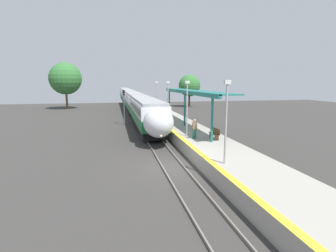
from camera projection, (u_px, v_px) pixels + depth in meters
The scene contains 15 objects.
ground_plane at pixel (173, 168), 17.90m from camera, with size 120.00×120.00×0.00m, color #383533.
rail_left at pixel (162, 167), 17.75m from camera, with size 0.08×90.00×0.15m, color slate.
rail_right at pixel (183, 166), 18.04m from camera, with size 0.08×90.00×0.15m, color slate.
train at pixel (131, 98), 59.47m from camera, with size 2.82×78.49×3.84m.
platform_right at pixel (224, 157), 18.57m from camera, with size 4.21×64.00×1.05m.
platform_bench at pixel (215, 133), 22.13m from camera, with size 0.44×1.57×0.89m.
person_waiting at pixel (194, 129), 22.15m from camera, with size 0.36×0.22×1.67m.
railway_signal at pixel (124, 104), 35.62m from camera, with size 0.28×0.28×4.75m.
lamppost_near at pixel (226, 116), 14.98m from camera, with size 0.36×0.20×4.86m.
lamppost_mid at pixel (187, 104), 22.89m from camera, with size 0.36×0.20×4.86m.
lamppost_far at pixel (168, 99), 30.79m from camera, with size 0.36×0.20×4.86m.
lamppost_farthest at pixel (157, 95), 38.70m from camera, with size 0.36×0.20×4.86m.
station_canopy at pixel (190, 93), 28.30m from camera, with size 2.02×19.19×3.87m.
background_tree_left at pixel (65, 79), 56.22m from camera, with size 6.82×6.82×9.97m.
background_tree_right at pixel (189, 86), 61.55m from camera, with size 5.07×5.07×7.54m.
Camera 1 is at (-3.82, -16.76, 5.77)m, focal length 28.00 mm.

